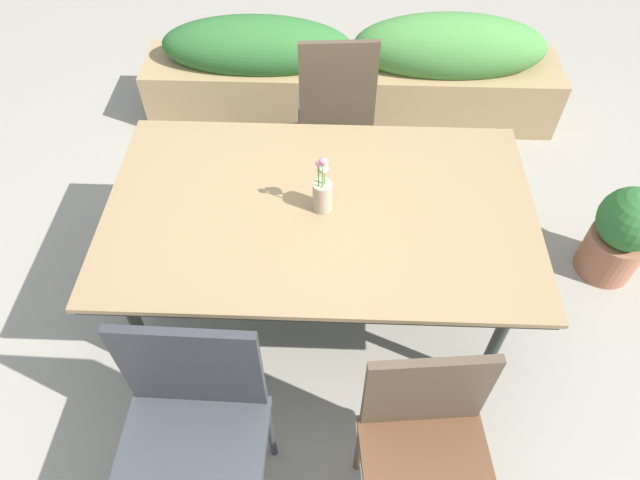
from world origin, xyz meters
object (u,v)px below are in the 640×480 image
flower_vase (324,192)px  planter_box (354,71)px  chair_near_left (191,433)px  dining_table (320,215)px  chair_far_side (336,108)px  potted_plant (623,233)px  chair_near_right (427,449)px

flower_vase → planter_box: 1.63m
planter_box → chair_near_left: bearing=-102.7°
dining_table → planter_box: bearing=84.2°
chair_far_side → potted_plant: bearing=-27.4°
dining_table → chair_near_left: chair_near_left is taller
chair_far_side → chair_near_right: size_ratio=1.13×
planter_box → chair_far_side: bearing=-99.1°
flower_vase → potted_plant: size_ratio=0.53×
chair_near_right → planter_box: 2.45m
dining_table → chair_near_left: bearing=-113.9°
chair_near_left → flower_vase: size_ratio=3.35×
chair_near_right → potted_plant: (1.09, 1.17, -0.23)m
chair_near_right → flower_vase: flower_vase is taller
flower_vase → planter_box: (0.14, 1.55, -0.47)m
potted_plant → chair_near_right: bearing=-132.9°
dining_table → planter_box: dining_table is taller
dining_table → flower_vase: flower_vase is taller
flower_vase → potted_plant: (1.46, 0.29, -0.52)m
dining_table → flower_vase: (0.01, -0.01, 0.14)m
chair_near_left → planter_box: (0.55, 2.42, -0.22)m
flower_vase → chair_near_left: bearing=-114.8°
chair_near_left → planter_box: bearing=-101.7°
dining_table → potted_plant: 1.55m
chair_near_right → chair_near_left: 0.78m
chair_far_side → chair_near_left: (-0.44, -1.76, 0.02)m
chair_far_side → chair_near_right: 1.80m
planter_box → potted_plant: planter_box is taller
flower_vase → planter_box: size_ratio=0.11×
dining_table → flower_vase: bearing=-26.4°
chair_near_left → planter_box: 2.49m
planter_box → potted_plant: size_ratio=4.83×
chair_far_side → potted_plant: chair_far_side is taller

